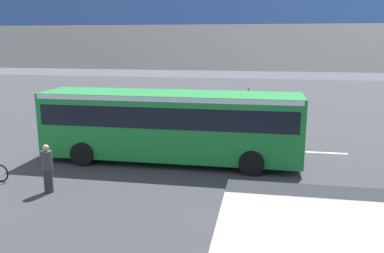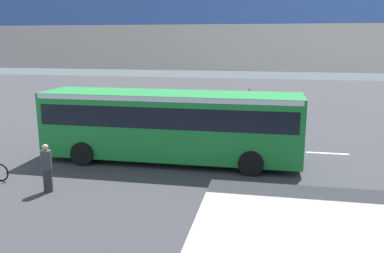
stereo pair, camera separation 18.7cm
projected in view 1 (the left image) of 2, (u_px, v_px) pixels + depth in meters
The scene contains 9 objects.
ground at pixel (198, 160), 18.31m from camera, with size 80.00×80.00×0.00m, color #38383D.
city_bus at pixel (170, 121), 17.71m from camera, with size 11.54×2.85×3.15m.
pedestrian at pixel (47, 169), 14.27m from camera, with size 0.38×0.38×1.79m.
traffic_sign at pixel (248, 104), 22.28m from camera, with size 0.08×0.60×2.80m.
lane_dash_leftmost at pixel (326, 153), 19.46m from camera, with size 2.00×0.20×0.01m, color silver.
lane_dash_left at pixel (244, 149), 20.16m from camera, with size 2.00×0.20×0.01m, color silver.
lane_dash_centre at pixel (168, 145), 20.86m from camera, with size 2.00×0.20×0.01m, color silver.
lane_dash_right at pixel (97, 142), 21.56m from camera, with size 2.00×0.20×0.01m, color silver.
pedestrian_overpass at pixel (76, 71), 6.09m from camera, with size 28.20×2.60×6.69m.
Camera 1 is at (-2.86, 17.33, 5.43)m, focal length 37.12 mm.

